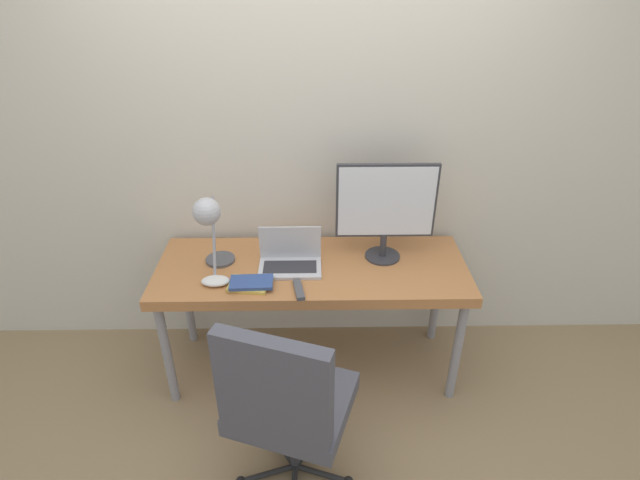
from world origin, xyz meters
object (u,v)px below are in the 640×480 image
office_chair (285,401)px  book_stack (250,283)px  desk_lamp (209,220)px  monitor (386,206)px  laptop (290,259)px  game_controller (216,281)px

office_chair → book_stack: 0.66m
book_stack → desk_lamp: bearing=153.6°
office_chair → monitor: bearing=59.9°
laptop → office_chair: 0.81m
monitor → game_controller: monitor is taller
office_chair → game_controller: 0.76m
laptop → monitor: bearing=10.6°
desk_lamp → game_controller: (0.01, -0.07, -0.32)m
laptop → book_stack: bearing=-138.0°
book_stack → game_controller: game_controller is taller
laptop → monitor: size_ratio=0.60×
office_chair → book_stack: bearing=108.4°
desk_lamp → office_chair: (0.39, -0.70, -0.51)m
monitor → desk_lamp: 0.92m
desk_lamp → game_controller: 0.33m
desk_lamp → book_stack: bearing=-26.4°
laptop → office_chair: (0.00, -0.78, -0.22)m
monitor → office_chair: 1.12m
desk_lamp → office_chair: desk_lamp is taller
office_chair → game_controller: office_chair is taller
book_stack → game_controller: bearing=173.2°
office_chair → book_stack: office_chair is taller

